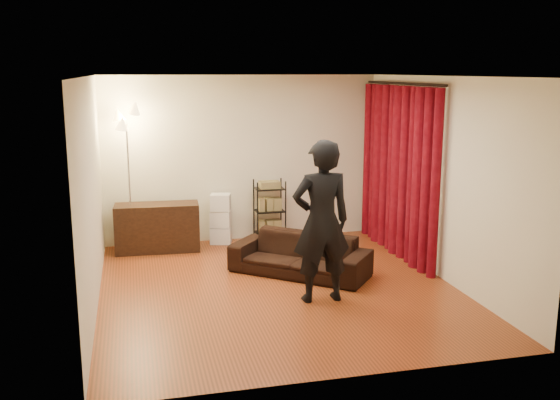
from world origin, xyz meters
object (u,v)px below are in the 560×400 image
object	(u,v)px
storage_boxes	(221,219)
sofa	(300,255)
person	(321,222)
wire_shelf	(270,211)
floor_lamp	(129,181)
media_cabinet	(157,227)

from	to	relation	value
storage_boxes	sofa	bearing A→B (deg)	-65.35
person	storage_boxes	distance (m)	3.00
wire_shelf	floor_lamp	world-z (taller)	floor_lamp
sofa	wire_shelf	bearing A→B (deg)	130.49
storage_boxes	wire_shelf	distance (m)	0.81
media_cabinet	floor_lamp	size ratio (longest dim) A/B	0.57
person	media_cabinet	size ratio (longest dim) A/B	1.55
wire_shelf	floor_lamp	xyz separation A→B (m)	(-2.22, -0.13, 0.61)
person	wire_shelf	xyz separation A→B (m)	(-0.02, 2.79, -0.48)
wire_shelf	media_cabinet	bearing A→B (deg)	175.31
person	floor_lamp	xyz separation A→B (m)	(-2.23, 2.66, 0.12)
storage_boxes	floor_lamp	distance (m)	1.59
sofa	person	world-z (taller)	person
media_cabinet	storage_boxes	distance (m)	1.04
person	media_cabinet	distance (m)	3.27
person	wire_shelf	distance (m)	2.83
person	wire_shelf	bearing A→B (deg)	-91.21
sofa	storage_boxes	xyz separation A→B (m)	(-0.83, 1.81, 0.14)
sofa	person	xyz separation A→B (m)	(-0.01, -1.01, 0.71)
sofa	person	distance (m)	1.24
media_cabinet	wire_shelf	world-z (taller)	wire_shelf
sofa	media_cabinet	bearing A→B (deg)	178.29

